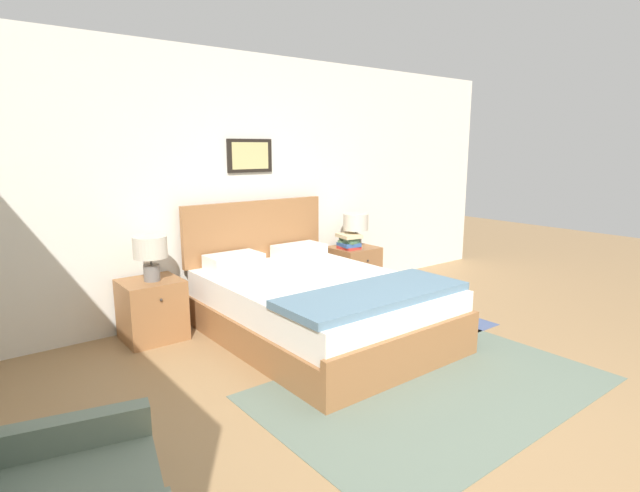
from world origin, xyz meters
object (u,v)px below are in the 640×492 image
object	(u,v)px
nightstand_by_door	(353,269)
table_lamp_near_window	(150,251)
bed	(317,305)
table_lamp_by_door	(356,225)
nightstand_near_window	(152,310)

from	to	relation	value
nightstand_by_door	table_lamp_near_window	xyz separation A→B (m)	(-2.37, -0.03, 0.53)
bed	table_lamp_near_window	xyz separation A→B (m)	(-1.18, 0.82, 0.51)
nightstand_by_door	table_lamp_near_window	world-z (taller)	table_lamp_near_window
nightstand_by_door	table_lamp_by_door	size ratio (longest dim) A/B	1.37
nightstand_by_door	nightstand_near_window	bearing A→B (deg)	180.00
table_lamp_by_door	table_lamp_near_window	bearing A→B (deg)	180.00
table_lamp_near_window	table_lamp_by_door	distance (m)	2.38
table_lamp_near_window	table_lamp_by_door	bearing A→B (deg)	0.00
nightstand_near_window	table_lamp_by_door	distance (m)	2.45
bed	nightstand_near_window	size ratio (longest dim) A/B	4.09
bed	table_lamp_near_window	distance (m)	1.52
nightstand_by_door	table_lamp_by_door	distance (m)	0.53
nightstand_by_door	table_lamp_near_window	bearing A→B (deg)	-179.36
nightstand_near_window	nightstand_by_door	distance (m)	2.38
bed	table_lamp_by_door	xyz separation A→B (m)	(1.20, 0.82, 0.51)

